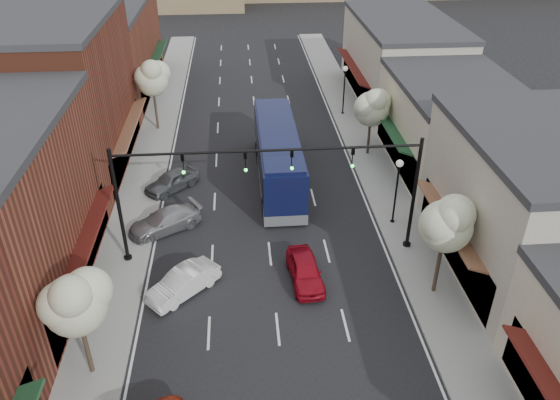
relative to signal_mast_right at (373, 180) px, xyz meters
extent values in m
plane|color=black|center=(-5.62, -8.00, -4.62)|extent=(160.00, 160.00, 0.00)
cube|color=gray|center=(-14.02, 10.50, -4.55)|extent=(2.80, 73.00, 0.15)
cube|color=gray|center=(2.78, 10.50, -4.55)|extent=(2.80, 73.00, 0.15)
cube|color=gray|center=(-12.62, 10.50, -4.55)|extent=(0.25, 73.00, 0.17)
cube|color=gray|center=(1.38, 10.50, -4.55)|extent=(0.25, 73.00, 0.17)
cube|color=black|center=(-15.72, -2.00, -3.02)|extent=(0.60, 11.90, 2.60)
cube|color=#541813|center=(-14.92, -2.00, -1.52)|extent=(1.07, 9.80, 0.49)
cube|color=brown|center=(-19.92, 12.00, 0.63)|extent=(9.00, 14.00, 10.50)
cube|color=#2D2D30|center=(-19.92, 12.00, 6.08)|extent=(9.20, 14.10, 0.40)
cube|color=black|center=(-15.72, 12.00, -3.02)|extent=(0.60, 11.90, 2.60)
cube|color=brown|center=(-14.92, 12.00, -1.52)|extent=(1.07, 9.80, 0.49)
cube|color=brown|center=(-19.92, 28.00, -0.62)|extent=(9.00, 18.00, 8.00)
cube|color=#2D2D30|center=(-19.92, 28.00, 3.58)|extent=(9.20, 18.10, 0.40)
cube|color=black|center=(-15.72, 28.00, -3.02)|extent=(0.60, 15.30, 2.60)
cube|color=#1B4528|center=(-14.92, 28.00, -1.52)|extent=(1.07, 12.60, 0.49)
cube|color=#B2AA99|center=(8.18, -2.00, -0.87)|extent=(8.00, 12.00, 7.50)
cube|color=#2D2D30|center=(8.18, -2.00, 3.08)|extent=(8.20, 12.10, 0.40)
cube|color=black|center=(4.48, -2.00, -3.02)|extent=(0.60, 10.20, 2.60)
cube|color=brown|center=(3.68, -2.00, -1.52)|extent=(1.07, 8.40, 0.49)
cube|color=beige|center=(8.18, 10.00, -1.62)|extent=(8.00, 12.00, 6.00)
cube|color=#2D2D30|center=(8.18, 10.00, 1.58)|extent=(8.20, 12.10, 0.40)
cube|color=black|center=(4.48, 10.00, -3.02)|extent=(0.60, 10.20, 2.60)
cube|color=#1B4528|center=(3.68, 10.00, -1.52)|extent=(1.07, 8.40, 0.49)
cube|color=#B2AA99|center=(8.18, 24.00, -1.12)|extent=(8.00, 16.00, 7.00)
cube|color=#2D2D30|center=(8.18, 24.00, 2.58)|extent=(8.20, 16.10, 0.40)
cube|color=black|center=(4.48, 24.00, -3.02)|extent=(0.60, 13.60, 2.60)
cube|color=#541813|center=(3.68, 24.00, -1.52)|extent=(1.07, 11.20, 0.49)
cylinder|color=black|center=(2.38, 0.00, -4.47)|extent=(0.44, 0.44, 0.30)
cylinder|color=black|center=(2.38, 0.00, -1.12)|extent=(0.20, 0.20, 7.00)
cylinder|color=black|center=(-1.62, 0.00, 1.98)|extent=(8.00, 0.14, 0.14)
imported|color=black|center=(-1.22, 0.00, 1.38)|extent=(0.18, 0.46, 1.10)
sphere|color=#19E533|center=(-1.22, -0.12, 0.96)|extent=(0.18, 0.18, 0.18)
imported|color=black|center=(-4.42, 0.00, 1.38)|extent=(0.18, 0.46, 1.10)
sphere|color=#19E533|center=(-4.42, -0.12, 0.96)|extent=(0.18, 0.18, 0.18)
cylinder|color=black|center=(-13.62, 0.00, -4.47)|extent=(0.44, 0.44, 0.30)
cylinder|color=black|center=(-13.62, 0.00, -1.12)|extent=(0.20, 0.20, 7.00)
cylinder|color=black|center=(-9.62, 0.00, 1.98)|extent=(8.00, 0.14, 0.14)
imported|color=black|center=(-10.02, 0.00, 1.38)|extent=(0.18, 0.46, 1.10)
sphere|color=#19E533|center=(-10.02, -0.12, 0.96)|extent=(0.18, 0.18, 0.18)
imported|color=black|center=(-6.82, 0.00, 1.38)|extent=(0.18, 0.46, 1.10)
sphere|color=#19E533|center=(-6.82, -0.12, 0.96)|extent=(0.18, 0.18, 0.18)
cylinder|color=#47382B|center=(2.68, -4.00, -2.77)|extent=(0.20, 0.20, 3.71)
sphere|color=#B2BC90|center=(2.68, -4.00, -0.45)|extent=(2.60, 2.60, 2.60)
sphere|color=#B2BC90|center=(3.18, -3.70, 0.02)|extent=(2.00, 2.00, 2.00)
sphere|color=#B2BC90|center=(2.28, -4.30, -0.10)|extent=(1.90, 1.90, 1.90)
sphere|color=#B2BC90|center=(2.78, -4.50, 0.48)|extent=(1.70, 1.70, 1.70)
cylinder|color=#47382B|center=(2.68, 12.00, -2.96)|extent=(0.20, 0.20, 3.33)
sphere|color=#B2BC90|center=(2.68, 12.00, -0.88)|extent=(2.60, 2.60, 2.60)
sphere|color=#B2BC90|center=(3.18, 12.30, -0.46)|extent=(2.00, 2.00, 2.00)
sphere|color=#B2BC90|center=(2.28, 11.70, -0.57)|extent=(1.90, 1.90, 1.90)
sphere|color=#B2BC90|center=(2.78, 11.50, -0.05)|extent=(1.70, 1.70, 1.70)
cylinder|color=#47382B|center=(-13.92, -8.00, -2.86)|extent=(0.20, 0.20, 3.52)
sphere|color=#B2BC90|center=(-13.92, -8.00, -0.66)|extent=(2.60, 2.60, 2.60)
sphere|color=#B2BC90|center=(-13.42, -7.70, -0.22)|extent=(2.00, 2.00, 2.00)
sphere|color=#B2BC90|center=(-14.32, -8.30, -0.33)|extent=(1.90, 1.90, 1.90)
sphere|color=#B2BC90|center=(-13.82, -8.50, 0.22)|extent=(1.70, 1.70, 1.70)
cylinder|color=#47382B|center=(-13.92, 18.00, -2.70)|extent=(0.20, 0.20, 3.84)
sphere|color=#B2BC90|center=(-13.92, 18.00, -0.30)|extent=(2.60, 2.60, 2.60)
sphere|color=#B2BC90|center=(-13.42, 18.30, 0.18)|extent=(2.00, 2.00, 2.00)
sphere|color=#B2BC90|center=(-14.32, 17.70, 0.06)|extent=(1.90, 1.90, 1.90)
sphere|color=#B2BC90|center=(-13.82, 17.50, 0.66)|extent=(1.70, 1.70, 1.70)
cylinder|color=black|center=(2.18, 2.50, -4.52)|extent=(0.28, 0.28, 0.20)
cylinder|color=black|center=(2.18, 2.50, -2.62)|extent=(0.12, 0.12, 4.00)
sphere|color=white|center=(2.18, 2.50, -0.40)|extent=(0.44, 0.44, 0.44)
cylinder|color=black|center=(2.18, 20.00, -4.52)|extent=(0.28, 0.28, 0.20)
cylinder|color=black|center=(2.18, 20.00, -2.62)|extent=(0.12, 0.12, 4.00)
sphere|color=white|center=(2.18, 20.00, -0.40)|extent=(0.44, 0.44, 0.44)
cube|color=#0D1235|center=(-4.50, 8.63, -2.59)|extent=(2.75, 12.40, 3.16)
cube|color=#595B60|center=(-4.50, 8.63, -4.05)|extent=(2.77, 12.42, 0.72)
cube|color=black|center=(-4.50, 8.63, -2.14)|extent=(2.81, 11.41, 1.14)
cube|color=#0D1235|center=(-4.50, 8.63, -0.96)|extent=(2.54, 11.90, 0.26)
cube|color=black|center=(-4.46, 2.49, -1.94)|extent=(2.15, 0.09, 1.24)
cylinder|color=black|center=(-5.69, 4.29, -4.09)|extent=(0.34, 1.08, 1.07)
cylinder|color=black|center=(-3.26, 4.30, -4.09)|extent=(0.34, 1.08, 1.07)
cylinder|color=black|center=(-5.74, 12.55, -4.09)|extent=(0.34, 1.08, 1.07)
cylinder|color=black|center=(-3.30, 12.56, -4.09)|extent=(0.34, 1.08, 1.07)
cylinder|color=black|center=(-5.73, 11.10, -4.09)|extent=(0.34, 1.08, 1.07)
cylinder|color=black|center=(-3.29, 11.12, -4.09)|extent=(0.34, 1.08, 1.07)
imported|color=maroon|center=(-3.90, -2.53, -3.94)|extent=(1.94, 4.13, 1.37)
imported|color=silver|center=(-10.28, -3.00, -3.95)|extent=(3.93, 3.84, 1.34)
imported|color=#949499|center=(-11.82, 2.91, -3.97)|extent=(4.83, 3.90, 1.31)
imported|color=#515457|center=(-11.82, 7.86, -3.94)|extent=(4.00, 3.95, 1.37)
camera|label=1|loc=(-7.02, -25.07, 14.40)|focal=35.00mm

